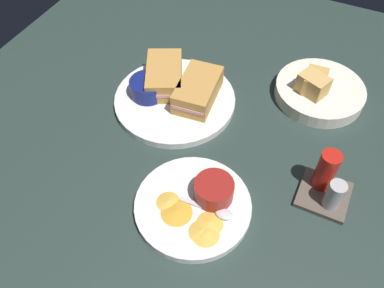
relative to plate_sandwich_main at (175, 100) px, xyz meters
The scene contains 12 objects.
ground_plane 7.00cm from the plate_sandwich_main, 97.37° to the left, with size 110.00×110.00×3.00cm, color #283833.
plate_sandwich_main is the anchor object (origin of this frame).
sandwich_half_near 5.96cm from the plate_sandwich_main, 113.59° to the left, with size 13.88×8.83×4.80cm.
sandwich_half_far 5.96cm from the plate_sandwich_main, 126.41° to the right, with size 15.01×12.48×4.80cm.
ramekin_dark_sauce 6.59cm from the plate_sandwich_main, 75.41° to the right, with size 7.77×7.77×3.76cm.
spoon_by_dark_ramekin 1.57cm from the plate_sandwich_main, ahead, with size 2.44×9.94×0.80cm.
plate_chips_companion 27.09cm from the plate_sandwich_main, 33.65° to the left, with size 20.92×20.92×1.60cm, color white.
ramekin_light_gravy 26.37cm from the plate_sandwich_main, 42.24° to the left, with size 7.09×7.09×3.72cm.
spoon_by_gravy_ramekin 29.74cm from the plate_sandwich_main, 41.23° to the left, with size 2.34×9.91×0.80cm.
plantain_chip_scatter 29.10cm from the plate_sandwich_main, 33.61° to the left, with size 15.52×13.65×0.60cm.
bread_basket_rear 31.81cm from the plate_sandwich_main, 118.45° to the left, with size 19.55×19.55×7.38cm.
condiment_caddy 36.73cm from the plate_sandwich_main, 74.91° to the left, with size 9.00×9.00×9.50cm.
Camera 1 is at (56.75, 24.06, 63.85)cm, focal length 37.81 mm.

